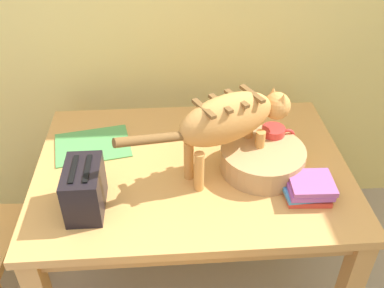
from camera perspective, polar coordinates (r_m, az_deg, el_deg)
name	(u,v)px	position (r m, az deg, el deg)	size (l,w,h in m)	color
dining_table	(192,182)	(1.76, 0.00, -4.99)	(1.20, 0.86, 0.72)	tan
cat	(231,120)	(1.55, 5.04, 3.10)	(0.64, 0.35, 0.33)	#CB8945
saucer_bowl	(271,150)	(1.77, 10.24, -0.74)	(0.19, 0.19, 0.04)	teal
coffee_mug	(273,137)	(1.74, 10.57, 0.91)	(0.13, 0.09, 0.09)	red
magazine	(93,145)	(1.84, -12.81, -0.16)	(0.30, 0.23, 0.01)	#4E9B50
book_stack	(308,188)	(1.60, 14.88, -5.56)	(0.18, 0.15, 0.07)	red
wicker_basket	(262,158)	(1.67, 9.16, -1.86)	(0.32, 0.32, 0.09)	tan
toaster	(85,189)	(1.51, -13.84, -5.71)	(0.12, 0.20, 0.18)	black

